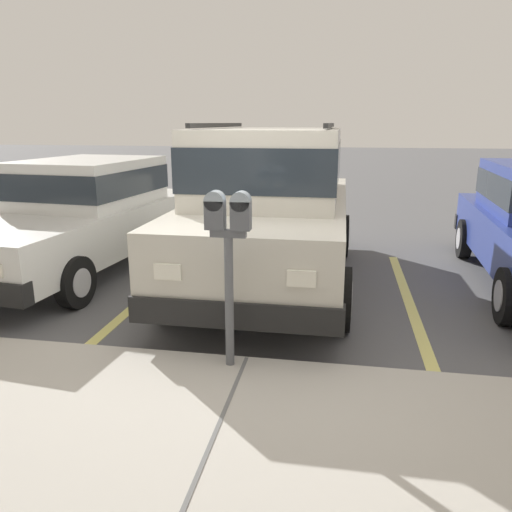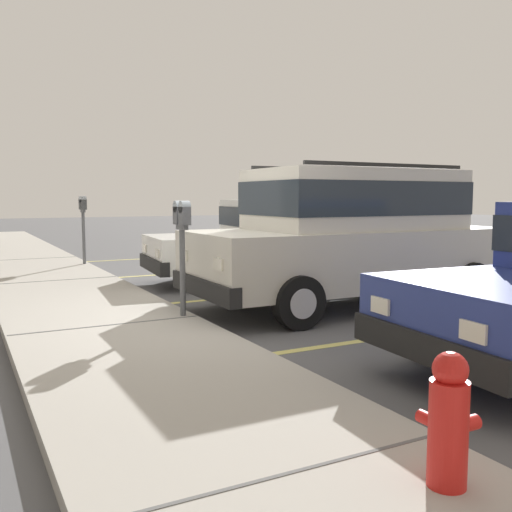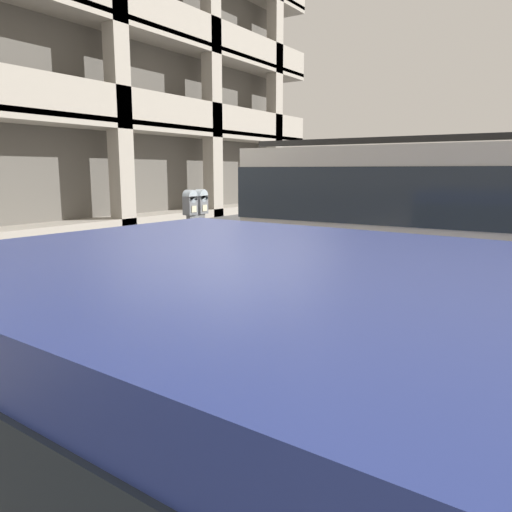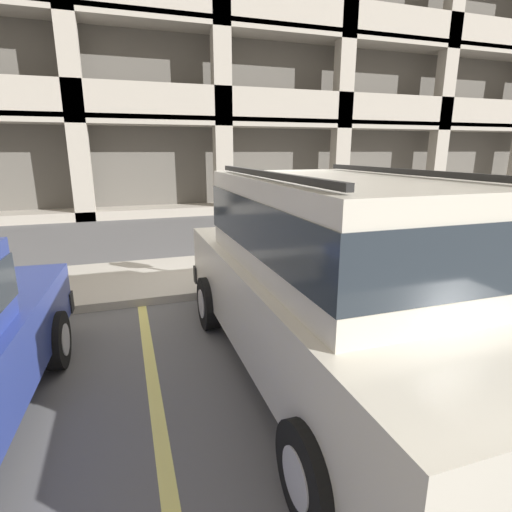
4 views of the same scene
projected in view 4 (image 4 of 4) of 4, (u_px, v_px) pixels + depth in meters
The scene contains 5 objects.
ground_plane at pixel (248, 302), 6.11m from camera, with size 80.00×80.00×0.10m.
sidewalk at pixel (227, 272), 7.28m from camera, with size 40.00×2.20×0.12m.
parking_stall_lines at pixel (392, 321), 5.29m from camera, with size 12.64×4.80×0.01m.
silver_suv at pixel (333, 272), 3.78m from camera, with size 2.03×4.78×2.03m.
parking_meter_near at pixel (248, 219), 6.15m from camera, with size 0.35×0.12×1.42m.
Camera 4 is at (-1.69, -5.47, 2.20)m, focal length 28.00 mm.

